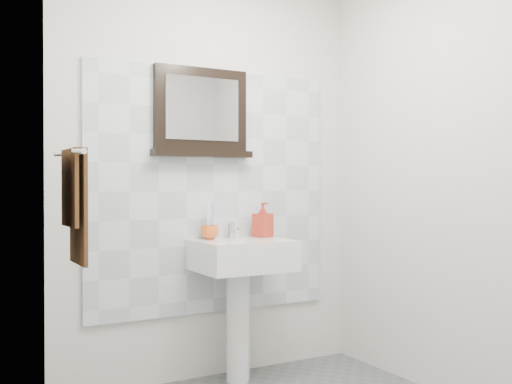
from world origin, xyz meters
TOP-DOWN VIEW (x-y plane):
  - back_wall at (0.00, 1.10)m, footprint 2.00×0.01m
  - left_wall at (-1.00, 0.00)m, footprint 0.01×2.20m
  - right_wall at (1.00, 0.00)m, footprint 0.01×2.20m
  - splashback at (0.00, 1.09)m, footprint 1.60×0.02m
  - pedestal_sink at (0.09, 0.87)m, footprint 0.55×0.44m
  - toothbrush_cup at (-0.06, 1.01)m, footprint 0.12×0.12m
  - toothbrushes at (-0.06, 1.01)m, footprint 0.05×0.04m
  - soap_dispenser at (0.30, 0.99)m, footprint 0.13×0.13m
  - framed_mirror at (-0.09, 1.06)m, footprint 0.64×0.11m
  - towel_bar at (-0.95, 0.62)m, footprint 0.07×0.40m
  - hand_towel at (-0.94, 0.62)m, footprint 0.06×0.30m

SIDE VIEW (x-z plane):
  - pedestal_sink at x=0.09m, z-range 0.20..1.16m
  - toothbrush_cup at x=-0.06m, z-range 0.86..0.94m
  - soap_dispenser at x=0.30m, z-range 0.86..1.08m
  - toothbrushes at x=-0.06m, z-range 0.88..1.09m
  - hand_towel at x=-0.94m, z-range 0.85..1.40m
  - splashback at x=0.00m, z-range 0.40..1.90m
  - back_wall at x=0.00m, z-range 0.00..2.50m
  - left_wall at x=-1.00m, z-range 0.00..2.50m
  - right_wall at x=1.00m, z-range 0.00..2.50m
  - towel_bar at x=-0.95m, z-range 1.33..1.35m
  - framed_mirror at x=-0.09m, z-range 1.34..1.89m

